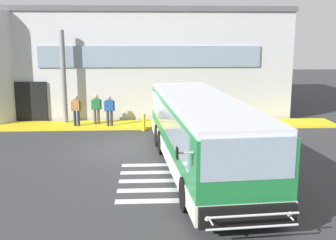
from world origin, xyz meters
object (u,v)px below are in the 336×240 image
entry_support_column (64,77)px  passenger_by_doorway (96,107)px  passenger_at_curb_edge (109,109)px  bus_main_foreground (201,135)px  passenger_near_column (76,109)px  safety_bollard_yellow (144,123)px

entry_support_column → passenger_by_doorway: bearing=-18.9°
passenger_at_curb_edge → entry_support_column: bearing=156.5°
bus_main_foreground → passenger_near_column: bearing=128.2°
passenger_at_curb_edge → safety_bollard_yellow: (1.85, -0.67, -0.63)m
passenger_by_doorway → safety_bollard_yellow: size_ratio=1.86×
entry_support_column → passenger_at_curb_edge: (2.59, -1.13, -1.64)m
bus_main_foreground → passenger_at_curb_edge: (-4.02, 7.29, -0.25)m
entry_support_column → passenger_near_column: 2.09m
entry_support_column → passenger_by_doorway: (1.83, -0.62, -1.60)m
bus_main_foreground → passenger_near_column: 9.40m
entry_support_column → safety_bollard_yellow: size_ratio=5.70×
passenger_near_column → passenger_at_curb_edge: same height
passenger_by_doorway → safety_bollard_yellow: bearing=-24.3°
passenger_by_doorway → passenger_at_curb_edge: size_ratio=1.00×
passenger_by_doorway → passenger_at_curb_edge: same height
passenger_near_column → passenger_at_curb_edge: bearing=-3.2°
entry_support_column → passenger_near_column: (0.80, -1.03, -1.64)m
bus_main_foreground → passenger_by_doorway: bearing=121.5°
entry_support_column → bus_main_foreground: size_ratio=0.44×
entry_support_column → passenger_near_column: bearing=-52.1°
passenger_by_doorway → passenger_at_curb_edge: 0.92m
passenger_near_column → passenger_by_doorway: bearing=21.5°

